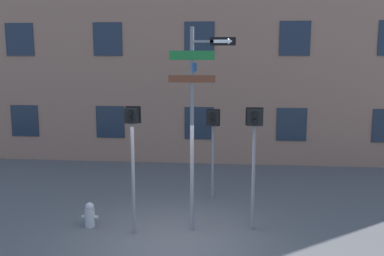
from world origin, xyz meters
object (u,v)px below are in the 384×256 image
(street_sign_pole, at_px, (195,110))
(pedestrian_signal_right, at_px, (254,135))
(pedestrian_signal_left, at_px, (132,139))
(fire_hydrant, at_px, (90,215))
(pedestrian_signal_across, at_px, (213,129))

(street_sign_pole, relative_size, pedestrian_signal_right, 1.62)
(street_sign_pole, xyz_separation_m, pedestrian_signal_left, (-1.37, -0.33, -0.61))
(pedestrian_signal_right, height_order, fire_hydrant, pedestrian_signal_right)
(pedestrian_signal_left, height_order, pedestrian_signal_right, pedestrian_signal_left)
(street_sign_pole, height_order, pedestrian_signal_left, street_sign_pole)
(pedestrian_signal_right, distance_m, fire_hydrant, 4.34)
(pedestrian_signal_left, distance_m, pedestrian_signal_across, 3.17)
(pedestrian_signal_left, bearing_deg, street_sign_pole, 13.35)
(pedestrian_signal_right, bearing_deg, fire_hydrant, -177.20)
(street_sign_pole, relative_size, fire_hydrant, 7.78)
(pedestrian_signal_left, bearing_deg, pedestrian_signal_right, 10.75)
(street_sign_pole, bearing_deg, fire_hydrant, 180.00)
(street_sign_pole, distance_m, fire_hydrant, 3.59)
(pedestrian_signal_right, xyz_separation_m, pedestrian_signal_across, (-1.04, 2.17, -0.23))
(fire_hydrant, bearing_deg, pedestrian_signal_right, 2.80)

